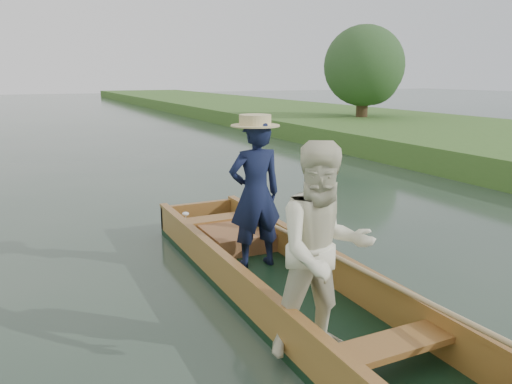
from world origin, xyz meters
name	(u,v)px	position (x,y,z in m)	size (l,w,h in m)	color
ground	(282,296)	(0.00, 0.00, 0.00)	(120.00, 120.00, 0.00)	#283D30
punt	(284,248)	(-0.08, -0.17, 0.58)	(1.30, 5.00, 1.74)	black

